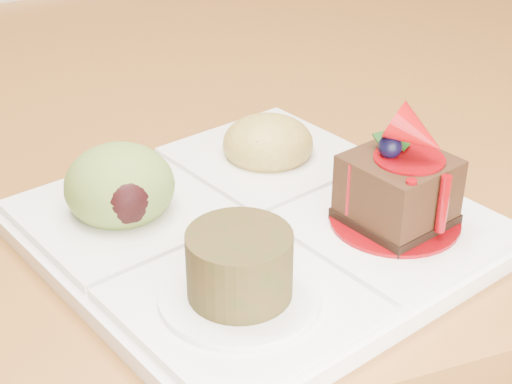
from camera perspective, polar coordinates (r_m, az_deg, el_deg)
name	(u,v)px	position (r m, az deg, el deg)	size (l,w,h in m)	color
ground	(131,364)	(1.56, -9.05, -12.22)	(6.00, 6.00, 0.00)	brown
dining_table	(95,14)	(1.22, -11.62, 12.55)	(1.00, 1.80, 0.75)	brown
sampler_plate	(250,211)	(0.50, -0.45, -1.38)	(0.33, 0.33, 0.10)	white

